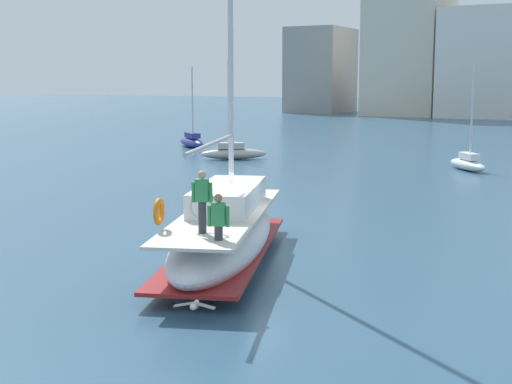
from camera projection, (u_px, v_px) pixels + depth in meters
ground_plane at (240, 257)px, 21.40m from camera, size 400.00×400.00×0.00m
main_sailboat at (225, 231)px, 20.75m from camera, size 5.43×9.85×13.01m
moored_sloop_near at (192, 141)px, 57.00m from camera, size 4.41×3.92×6.35m
moored_sloop_far at (233, 152)px, 48.26m from camera, size 4.26×3.50×6.59m
moored_catamaran at (468, 162)px, 42.25m from camera, size 3.21×3.76×6.17m
seagull at (195, 305)px, 15.67m from camera, size 0.94×0.48×0.17m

